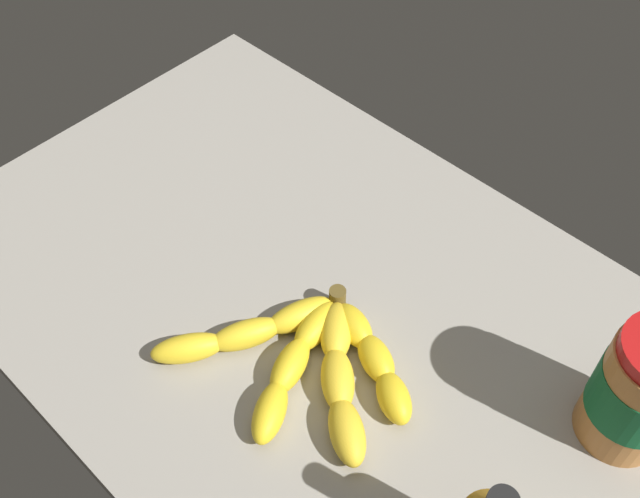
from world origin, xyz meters
The scene contains 2 objects.
ground_plane centered at (0.00, 0.00, -1.55)cm, with size 98.73×60.60×3.11cm, color gray.
banana_bunch centered at (3.90, -6.38, 1.70)cm, with size 27.68×21.95×3.60cm.
Camera 1 is at (33.28, -36.00, 71.16)cm, focal length 41.22 mm.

